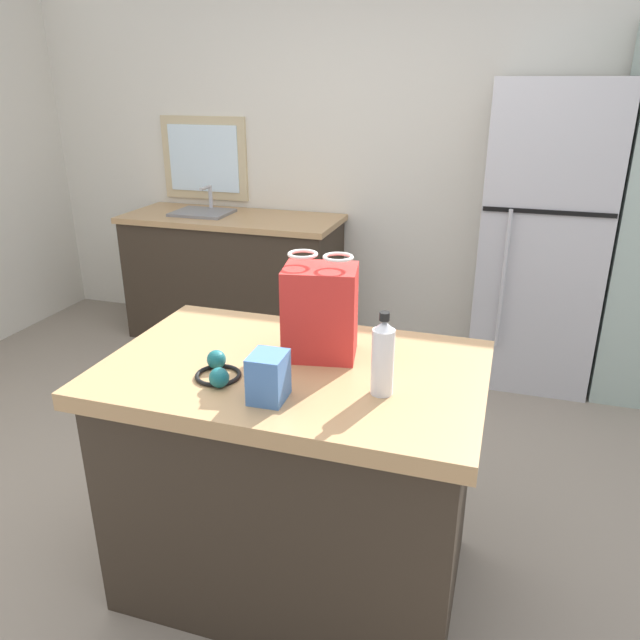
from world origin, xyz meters
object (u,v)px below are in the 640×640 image
(shopping_bag, at_px, (320,311))
(kitchen_island, at_px, (295,476))
(bottle, at_px, (383,357))
(refrigerator, at_px, (542,238))
(ear_defenders, at_px, (218,371))
(small_box, at_px, (268,377))

(shopping_bag, bearing_deg, kitchen_island, -120.25)
(shopping_bag, xyz_separation_m, bottle, (0.26, -0.21, -0.04))
(refrigerator, height_order, ear_defenders, refrigerator)
(ear_defenders, bearing_deg, bottle, 5.82)
(refrigerator, xyz_separation_m, ear_defenders, (-1.03, -2.28, 0.02))
(shopping_bag, height_order, bottle, shopping_bag)
(ear_defenders, bearing_deg, refrigerator, 65.59)
(kitchen_island, bearing_deg, refrigerator, 68.51)
(kitchen_island, height_order, small_box, small_box)
(refrigerator, relative_size, ear_defenders, 8.86)
(kitchen_island, distance_m, refrigerator, 2.32)
(ear_defenders, bearing_deg, kitchen_island, 38.55)
(shopping_bag, height_order, small_box, shopping_bag)
(kitchen_island, relative_size, shopping_bag, 3.51)
(bottle, bearing_deg, refrigerator, 77.14)
(refrigerator, relative_size, shopping_bag, 5.00)
(bottle, height_order, ear_defenders, bottle)
(small_box, height_order, bottle, bottle)
(refrigerator, bearing_deg, small_box, -109.21)
(refrigerator, bearing_deg, ear_defenders, -114.41)
(shopping_bag, relative_size, ear_defenders, 1.77)
(shopping_bag, distance_m, bottle, 0.34)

